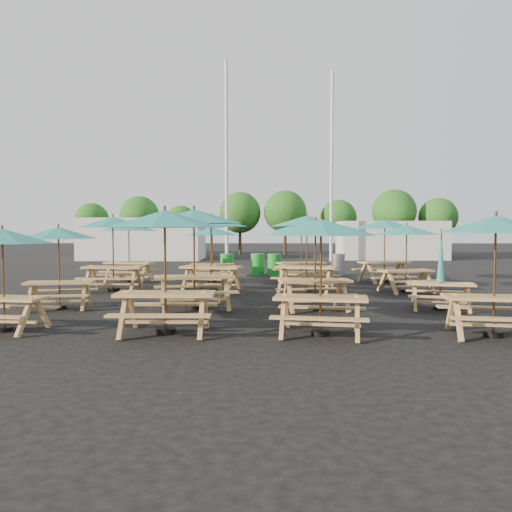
{
  "coord_description": "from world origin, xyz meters",
  "views": [
    {
      "loc": [
        0.34,
        -15.82,
        2.01
      ],
      "look_at": [
        0.0,
        1.5,
        1.1
      ],
      "focal_mm": 35.0,
      "sensor_mm": 36.0,
      "label": 1
    }
  ],
  "objects_px": {
    "picnic_unit_7": "(212,234)",
    "picnic_unit_0": "(2,241)",
    "picnic_unit_11": "(301,230)",
    "picnic_unit_5": "(194,222)",
    "waste_bin_3": "(338,265)",
    "waste_bin_1": "(258,264)",
    "picnic_unit_6": "(211,225)",
    "waste_bin_0": "(227,265)",
    "picnic_unit_8": "(321,233)",
    "picnic_unit_2": "(113,226)",
    "picnic_unit_12": "(496,230)",
    "waste_bin_2": "(274,265)",
    "picnic_unit_9": "(315,231)",
    "picnic_unit_13": "(441,277)",
    "picnic_unit_3": "(129,230)",
    "picnic_unit_15": "(385,227)",
    "picnic_unit_14": "(407,233)",
    "picnic_unit_1": "(58,237)",
    "picnic_unit_10": "(307,225)",
    "picnic_unit_4": "(165,225)"
  },
  "relations": [
    {
      "from": "picnic_unit_6",
      "to": "picnic_unit_14",
      "type": "distance_m",
      "value": 6.28
    },
    {
      "from": "picnic_unit_4",
      "to": "picnic_unit_13",
      "type": "bearing_deg",
      "value": 24.64
    },
    {
      "from": "picnic_unit_5",
      "to": "picnic_unit_12",
      "type": "height_order",
      "value": "picnic_unit_5"
    },
    {
      "from": "waste_bin_2",
      "to": "picnic_unit_15",
      "type": "bearing_deg",
      "value": -34.82
    },
    {
      "from": "picnic_unit_6",
      "to": "picnic_unit_7",
      "type": "relative_size",
      "value": 1.32
    },
    {
      "from": "picnic_unit_9",
      "to": "picnic_unit_10",
      "type": "xyz_separation_m",
      "value": [
        0.09,
        3.68,
        0.19
      ]
    },
    {
      "from": "picnic_unit_15",
      "to": "waste_bin_1",
      "type": "bearing_deg",
      "value": 128.8
    },
    {
      "from": "picnic_unit_12",
      "to": "waste_bin_1",
      "type": "distance_m",
      "value": 13.73
    },
    {
      "from": "picnic_unit_6",
      "to": "picnic_unit_8",
      "type": "bearing_deg",
      "value": -55.1
    },
    {
      "from": "picnic_unit_4",
      "to": "waste_bin_3",
      "type": "bearing_deg",
      "value": 66.91
    },
    {
      "from": "picnic_unit_7",
      "to": "waste_bin_0",
      "type": "xyz_separation_m",
      "value": [
        0.35,
        2.73,
        -1.37
      ]
    },
    {
      "from": "picnic_unit_9",
      "to": "picnic_unit_11",
      "type": "xyz_separation_m",
      "value": [
        0.12,
        6.62,
        0.03
      ]
    },
    {
      "from": "picnic_unit_13",
      "to": "waste_bin_2",
      "type": "relative_size",
      "value": 2.14
    },
    {
      "from": "picnic_unit_5",
      "to": "waste_bin_0",
      "type": "height_order",
      "value": "picnic_unit_5"
    },
    {
      "from": "picnic_unit_2",
      "to": "waste_bin_2",
      "type": "xyz_separation_m",
      "value": [
        5.36,
        5.76,
        -1.66
      ]
    },
    {
      "from": "picnic_unit_8",
      "to": "picnic_unit_2",
      "type": "bearing_deg",
      "value": 140.7
    },
    {
      "from": "picnic_unit_11",
      "to": "picnic_unit_13",
      "type": "bearing_deg",
      "value": -81.24
    },
    {
      "from": "picnic_unit_0",
      "to": "picnic_unit_6",
      "type": "relative_size",
      "value": 0.78
    },
    {
      "from": "picnic_unit_15",
      "to": "waste_bin_3",
      "type": "height_order",
      "value": "picnic_unit_15"
    },
    {
      "from": "picnic_unit_15",
      "to": "waste_bin_3",
      "type": "bearing_deg",
      "value": 95.89
    },
    {
      "from": "picnic_unit_14",
      "to": "picnic_unit_1",
      "type": "bearing_deg",
      "value": -176.1
    },
    {
      "from": "picnic_unit_0",
      "to": "picnic_unit_12",
      "type": "relative_size",
      "value": 0.88
    },
    {
      "from": "picnic_unit_3",
      "to": "picnic_unit_15",
      "type": "bearing_deg",
      "value": 8.59
    },
    {
      "from": "waste_bin_0",
      "to": "picnic_unit_15",
      "type": "bearing_deg",
      "value": -24.11
    },
    {
      "from": "picnic_unit_8",
      "to": "picnic_unit_9",
      "type": "xyz_separation_m",
      "value": [
        0.2,
        3.06,
        0.03
      ]
    },
    {
      "from": "waste_bin_1",
      "to": "picnic_unit_6",
      "type": "bearing_deg",
      "value": -102.96
    },
    {
      "from": "waste_bin_0",
      "to": "picnic_unit_4",
      "type": "bearing_deg",
      "value": -91.09
    },
    {
      "from": "picnic_unit_7",
      "to": "picnic_unit_8",
      "type": "relative_size",
      "value": 0.87
    },
    {
      "from": "picnic_unit_8",
      "to": "picnic_unit_12",
      "type": "relative_size",
      "value": 0.98
    },
    {
      "from": "picnic_unit_10",
      "to": "waste_bin_1",
      "type": "distance_m",
      "value": 6.5
    },
    {
      "from": "picnic_unit_5",
      "to": "waste_bin_3",
      "type": "relative_size",
      "value": 3.05
    },
    {
      "from": "picnic_unit_8",
      "to": "picnic_unit_0",
      "type": "bearing_deg",
      "value": -173.6
    },
    {
      "from": "picnic_unit_7",
      "to": "picnic_unit_0",
      "type": "bearing_deg",
      "value": -109.96
    },
    {
      "from": "picnic_unit_9",
      "to": "picnic_unit_14",
      "type": "bearing_deg",
      "value": 39.38
    },
    {
      "from": "picnic_unit_8",
      "to": "picnic_unit_7",
      "type": "bearing_deg",
      "value": 116.61
    },
    {
      "from": "picnic_unit_15",
      "to": "waste_bin_1",
      "type": "relative_size",
      "value": 3.04
    },
    {
      "from": "picnic_unit_11",
      "to": "picnic_unit_0",
      "type": "bearing_deg",
      "value": -140.69
    },
    {
      "from": "picnic_unit_14",
      "to": "waste_bin_0",
      "type": "bearing_deg",
      "value": 120.82
    },
    {
      "from": "picnic_unit_6",
      "to": "picnic_unit_8",
      "type": "relative_size",
      "value": 1.15
    },
    {
      "from": "picnic_unit_9",
      "to": "picnic_unit_13",
      "type": "relative_size",
      "value": 1.19
    },
    {
      "from": "picnic_unit_1",
      "to": "waste_bin_1",
      "type": "xyz_separation_m",
      "value": [
        4.87,
        9.73,
        -1.35
      ]
    },
    {
      "from": "picnic_unit_7",
      "to": "waste_bin_2",
      "type": "xyz_separation_m",
      "value": [
        2.43,
        2.82,
        -1.37
      ]
    },
    {
      "from": "picnic_unit_9",
      "to": "picnic_unit_14",
      "type": "xyz_separation_m",
      "value": [
        3.26,
        3.55,
        -0.08
      ]
    },
    {
      "from": "picnic_unit_5",
      "to": "picnic_unit_8",
      "type": "distance_m",
      "value": 4.24
    },
    {
      "from": "picnic_unit_2",
      "to": "picnic_unit_5",
      "type": "distance_m",
      "value": 4.8
    },
    {
      "from": "picnic_unit_12",
      "to": "waste_bin_3",
      "type": "bearing_deg",
      "value": 103.61
    },
    {
      "from": "picnic_unit_8",
      "to": "picnic_unit_13",
      "type": "height_order",
      "value": "picnic_unit_8"
    },
    {
      "from": "picnic_unit_1",
      "to": "picnic_unit_11",
      "type": "height_order",
      "value": "picnic_unit_11"
    },
    {
      "from": "picnic_unit_12",
      "to": "picnic_unit_15",
      "type": "relative_size",
      "value": 0.85
    },
    {
      "from": "picnic_unit_2",
      "to": "picnic_unit_9",
      "type": "bearing_deg",
      "value": -29.45
    }
  ]
}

